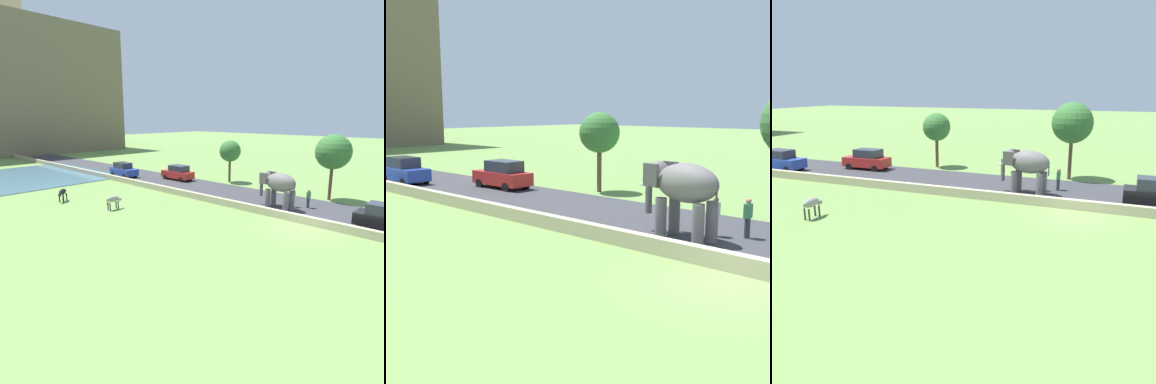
{
  "view_description": "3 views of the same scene",
  "coord_description": "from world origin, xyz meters",
  "views": [
    {
      "loc": [
        -20.36,
        -9.17,
        7.4
      ],
      "look_at": [
        -2.28,
        7.87,
        1.69
      ],
      "focal_mm": 30.6,
      "sensor_mm": 36.0,
      "label": 1
    },
    {
      "loc": [
        -12.93,
        -6.35,
        4.98
      ],
      "look_at": [
        1.57,
        7.29,
        1.67
      ],
      "focal_mm": 46.72,
      "sensor_mm": 36.0,
      "label": 2
    },
    {
      "loc": [
        -22.43,
        -2.6,
        6.99
      ],
      "look_at": [
        -2.49,
        5.63,
        1.4
      ],
      "focal_mm": 37.81,
      "sensor_mm": 36.0,
      "label": 3
    }
  ],
  "objects": [
    {
      "name": "person_trailing",
      "position": [
        5.21,
        1.74,
        0.87
      ],
      "size": [
        0.36,
        0.22,
        1.63
      ],
      "color": "#33333D",
      "rests_on": "ground"
    },
    {
      "name": "elephant",
      "position": [
        3.45,
        3.62,
        2.04
      ],
      "size": [
        1.69,
        3.54,
        2.99
      ],
      "color": "slate",
      "rests_on": "ground"
    },
    {
      "name": "ground_plane",
      "position": [
        0.0,
        0.0,
        0.0
      ],
      "size": [
        220.0,
        220.0,
        0.0
      ],
      "primitive_type": "plane",
      "color": "#6B8E47"
    },
    {
      "name": "barrier_wall",
      "position": [
        1.2,
        18.0,
        0.3
      ],
      "size": [
        0.4,
        110.0,
        0.6
      ],
      "primitive_type": "cube",
      "color": "tan",
      "rests_on": "ground"
    },
    {
      "name": "tree_mid",
      "position": [
        9.9,
        13.36,
        3.57
      ],
      "size": [
        2.45,
        2.45,
        4.83
      ],
      "color": "brown",
      "rests_on": "ground"
    },
    {
      "name": "road_surface",
      "position": [
        5.0,
        20.0,
        0.03
      ],
      "size": [
        7.0,
        120.0,
        0.06
      ],
      "primitive_type": "cube",
      "color": "#38383D",
      "rests_on": "ground"
    },
    {
      "name": "person_beside_elephant",
      "position": [
        4.62,
        2.79,
        0.87
      ],
      "size": [
        0.36,
        0.22,
        1.63
      ],
      "color": "#33333D",
      "rests_on": "ground"
    },
    {
      "name": "car_red",
      "position": [
        6.58,
        18.52,
        0.9
      ],
      "size": [
        1.86,
        4.03,
        1.8
      ],
      "color": "red",
      "rests_on": "ground"
    },
    {
      "name": "car_blue",
      "position": [
        3.43,
        25.12,
        0.9
      ],
      "size": [
        1.88,
        4.05,
        1.8
      ],
      "color": "#2D4CA8",
      "rests_on": "ground"
    }
  ]
}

